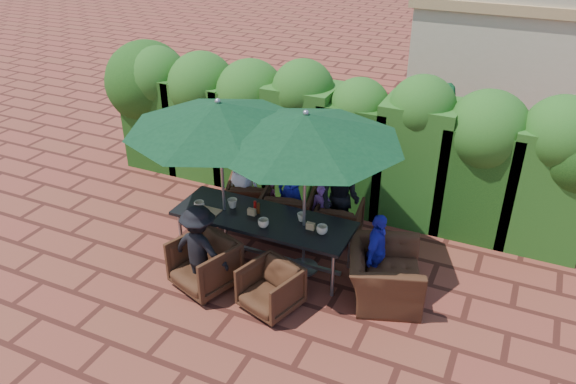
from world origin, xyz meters
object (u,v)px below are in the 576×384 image
at_px(umbrella_left, 219,116).
at_px(chair_far_mid, 289,208).
at_px(chair_near_right, 270,286).
at_px(chair_end_right, 385,267).
at_px(chair_far_left, 251,196).
at_px(chair_far_right, 339,218).
at_px(umbrella_right, 306,128).
at_px(dining_table, 263,221).
at_px(chair_near_left, 204,262).

height_order(umbrella_left, chair_far_mid, umbrella_left).
xyz_separation_m(chair_near_right, chair_end_right, (1.28, 0.85, 0.13)).
distance_m(chair_far_left, chair_far_right, 1.57).
distance_m(umbrella_left, chair_far_mid, 2.13).
bearing_deg(chair_end_right, chair_far_right, 24.25).
height_order(chair_far_left, chair_end_right, chair_end_right).
height_order(umbrella_right, chair_far_mid, umbrella_right).
distance_m(umbrella_right, chair_far_right, 2.13).
bearing_deg(dining_table, chair_near_left, -117.67).
height_order(umbrella_right, chair_end_right, umbrella_right).
relative_size(dining_table, chair_end_right, 2.39).
relative_size(dining_table, chair_near_left, 3.31).
bearing_deg(chair_near_right, chair_near_left, -164.59).
relative_size(umbrella_right, chair_end_right, 2.38).
distance_m(umbrella_right, chair_end_right, 2.13).
height_order(umbrella_left, chair_near_left, umbrella_left).
xyz_separation_m(dining_table, umbrella_right, (0.62, 0.05, 1.54)).
bearing_deg(umbrella_left, chair_end_right, -0.75).
xyz_separation_m(umbrella_left, chair_near_right, (1.18, -0.88, -1.86)).
relative_size(umbrella_right, chair_near_right, 3.77).
xyz_separation_m(dining_table, chair_near_right, (0.57, -0.92, -0.33)).
bearing_deg(umbrella_right, chair_far_left, 144.28).
bearing_deg(chair_far_right, dining_table, 46.39).
bearing_deg(chair_far_mid, chair_end_right, 140.54).
relative_size(chair_far_mid, chair_near_right, 1.18).
distance_m(umbrella_left, chair_near_left, 2.01).
distance_m(dining_table, umbrella_right, 1.66).
bearing_deg(umbrella_right, chair_near_left, -139.06).
bearing_deg(umbrella_right, chair_far_mid, 126.33).
height_order(chair_far_mid, chair_far_right, chair_far_mid).
relative_size(umbrella_right, chair_far_left, 3.47).
height_order(chair_far_mid, chair_end_right, chair_end_right).
xyz_separation_m(chair_far_mid, chair_near_right, (0.58, -1.84, -0.06)).
bearing_deg(umbrella_left, chair_far_right, 38.08).
relative_size(chair_far_mid, chair_end_right, 0.75).
xyz_separation_m(umbrella_left, umbrella_right, (1.24, 0.09, 0.00)).
height_order(dining_table, chair_near_right, dining_table).
bearing_deg(chair_near_left, chair_far_left, 118.74).
bearing_deg(chair_far_mid, chair_near_right, 96.06).
distance_m(chair_far_right, chair_near_left, 2.32).
relative_size(dining_table, chair_far_right, 3.81).
bearing_deg(chair_near_right, umbrella_right, 104.60).
bearing_deg(umbrella_right, umbrella_left, -175.62).
height_order(dining_table, chair_far_mid, chair_far_mid).
relative_size(dining_table, chair_far_left, 3.48).
relative_size(umbrella_right, chair_far_right, 3.79).
height_order(dining_table, umbrella_right, umbrella_right).
bearing_deg(umbrella_right, chair_end_right, -5.88).
height_order(umbrella_left, chair_far_left, umbrella_left).
height_order(dining_table, umbrella_left, umbrella_left).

